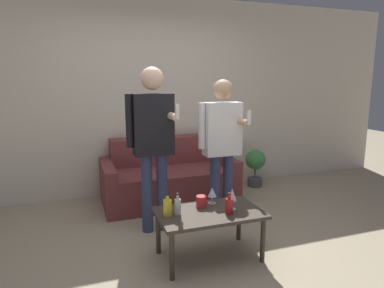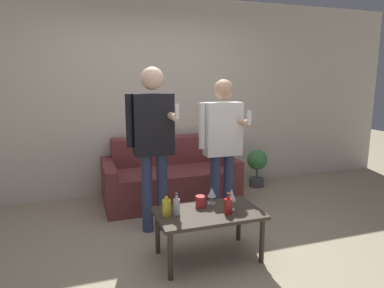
{
  "view_description": "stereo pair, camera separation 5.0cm",
  "coord_description": "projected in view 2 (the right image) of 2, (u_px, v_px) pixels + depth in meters",
  "views": [
    {
      "loc": [
        -1.0,
        -2.73,
        1.6
      ],
      "look_at": [
        0.13,
        0.46,
        0.95
      ],
      "focal_mm": 32.0,
      "sensor_mm": 36.0,
      "label": 1
    },
    {
      "loc": [
        -0.95,
        -2.75,
        1.6
      ],
      "look_at": [
        0.13,
        0.46,
        0.95
      ],
      "focal_mm": 32.0,
      "sensor_mm": 36.0,
      "label": 2
    }
  ],
  "objects": [
    {
      "name": "bottle_orange",
      "position": [
        177.0,
        206.0,
        2.95
      ],
      "size": [
        0.06,
        0.06,
        0.19
      ],
      "color": "silver",
      "rests_on": "coffee_table"
    },
    {
      "name": "wine_glass_near",
      "position": [
        231.0,
        195.0,
        3.05
      ],
      "size": [
        0.08,
        0.08,
        0.19
      ],
      "color": "silver",
      "rests_on": "coffee_table"
    },
    {
      "name": "bottle_dark",
      "position": [
        166.0,
        207.0,
        2.93
      ],
      "size": [
        0.07,
        0.07,
        0.19
      ],
      "color": "yellow",
      "rests_on": "coffee_table"
    },
    {
      "name": "potted_plant",
      "position": [
        257.0,
        164.0,
        5.1
      ],
      "size": [
        0.3,
        0.3,
        0.56
      ],
      "color": "#4C4C51",
      "rests_on": "ground_plane"
    },
    {
      "name": "wine_glass_far",
      "position": [
        212.0,
        193.0,
        3.21
      ],
      "size": [
        0.08,
        0.08,
        0.15
      ],
      "color": "silver",
      "rests_on": "coffee_table"
    },
    {
      "name": "wall_back",
      "position": [
        148.0,
        97.0,
        4.75
      ],
      "size": [
        8.0,
        0.06,
        2.7
      ],
      "color": "beige",
      "rests_on": "ground_plane"
    },
    {
      "name": "bottle_green",
      "position": [
        228.0,
        206.0,
        2.96
      ],
      "size": [
        0.07,
        0.07,
        0.19
      ],
      "color": "#B21E1E",
      "rests_on": "coffee_table"
    },
    {
      "name": "cup_on_table",
      "position": [
        201.0,
        202.0,
        3.12
      ],
      "size": [
        0.1,
        0.1,
        0.11
      ],
      "color": "red",
      "rests_on": "coffee_table"
    },
    {
      "name": "ground_plane",
      "position": [
        195.0,
        255.0,
        3.16
      ],
      "size": [
        16.0,
        16.0,
        0.0
      ],
      "primitive_type": "plane",
      "color": "tan"
    },
    {
      "name": "person_standing_right",
      "position": [
        222.0,
        140.0,
        3.74
      ],
      "size": [
        0.48,
        0.41,
        1.59
      ],
      "color": "navy",
      "rests_on": "ground_plane"
    },
    {
      "name": "couch",
      "position": [
        169.0,
        178.0,
        4.56
      ],
      "size": [
        1.71,
        0.9,
        0.81
      ],
      "color": "brown",
      "rests_on": "ground_plane"
    },
    {
      "name": "person_standing_left",
      "position": [
        153.0,
        136.0,
        3.48
      ],
      "size": [
        0.48,
        0.43,
        1.72
      ],
      "color": "navy",
      "rests_on": "ground_plane"
    },
    {
      "name": "coffee_table",
      "position": [
        209.0,
        217.0,
        3.04
      ],
      "size": [
        0.93,
        0.56,
        0.44
      ],
      "color": "#3D3328",
      "rests_on": "ground_plane"
    }
  ]
}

